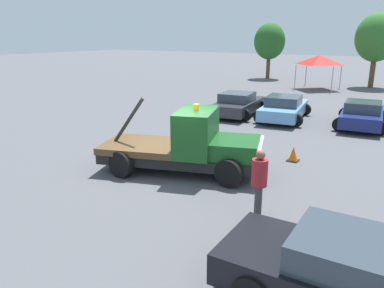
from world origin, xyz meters
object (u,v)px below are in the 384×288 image
object	(u,v)px
parked_car_navy	(362,115)
canopy_tent_red	(320,60)
tree_right	(377,38)
traffic_cone	(293,154)
tree_center	(270,42)
person_near_truck	(259,179)
parked_car_charcoal	(238,104)
tow_truck	(189,146)
parked_car_skyblue	(284,108)
foreground_car	(374,282)

from	to	relation	value
parked_car_navy	canopy_tent_red	size ratio (longest dim) A/B	1.46
tree_right	traffic_cone	size ratio (longest dim) A/B	11.57
tree_center	tree_right	bearing A→B (deg)	-8.81
person_near_truck	canopy_tent_red	distance (m)	25.33
parked_car_charcoal	tree_right	world-z (taller)	tree_right
parked_car_navy	traffic_cone	bearing A→B (deg)	164.41
tow_truck	person_near_truck	bearing A→B (deg)	-48.29
tree_right	traffic_cone	world-z (taller)	tree_right
person_near_truck	parked_car_skyblue	distance (m)	12.07
tow_truck	canopy_tent_red	distance (m)	23.06
parked_car_charcoal	parked_car_skyblue	xyz separation A→B (m)	(2.65, 0.31, 0.00)
parked_car_charcoal	canopy_tent_red	bearing A→B (deg)	-11.01
parked_car_skyblue	parked_car_navy	xyz separation A→B (m)	(3.93, 0.45, -0.00)
person_near_truck	parked_car_skyblue	xyz separation A→B (m)	(-3.48, 11.55, -0.39)
parked_car_charcoal	canopy_tent_red	size ratio (longest dim) A/B	1.52
parked_car_navy	tree_right	bearing A→B (deg)	0.39
parked_car_charcoal	tree_right	xyz separation A→B (m)	(4.58, 17.37, 3.62)
parked_car_navy	canopy_tent_red	world-z (taller)	canopy_tent_red
parked_car_skyblue	tree_center	bearing A→B (deg)	15.63
tree_center	parked_car_navy	bearing A→B (deg)	-55.75
foreground_car	parked_car_navy	bearing A→B (deg)	98.18
foreground_car	tree_center	size ratio (longest dim) A/B	0.93
parked_car_charcoal	parked_car_skyblue	world-z (taller)	same
parked_car_skyblue	canopy_tent_red	distance (m)	13.44
parked_car_charcoal	tree_center	bearing A→B (deg)	9.99
traffic_cone	person_near_truck	bearing A→B (deg)	-81.90
foreground_car	tree_center	distance (m)	35.89
parked_car_navy	person_near_truck	bearing A→B (deg)	171.39
parked_car_charcoal	traffic_cone	xyz separation A→B (m)	(5.43, -6.36, -0.40)
canopy_tent_red	tree_center	size ratio (longest dim) A/B	0.54
parked_car_skyblue	tree_right	bearing A→B (deg)	-15.24
parked_car_skyblue	tree_center	world-z (taller)	tree_center
parked_car_skyblue	traffic_cone	xyz separation A→B (m)	(2.78, -6.67, -0.40)
parked_car_charcoal	canopy_tent_red	distance (m)	13.66
parked_car_skyblue	parked_car_navy	size ratio (longest dim) A/B	1.08
tow_truck	parked_car_charcoal	distance (m)	9.84
traffic_cone	parked_car_navy	bearing A→B (deg)	80.88
person_near_truck	tree_right	size ratio (longest dim) A/B	0.28
person_near_truck	tow_truck	bearing A→B (deg)	-58.01
foreground_car	tree_right	size ratio (longest dim) A/B	0.83
tow_truck	foreground_car	size ratio (longest dim) A/B	1.08
person_near_truck	foreground_car	bearing A→B (deg)	113.75
tree_center	traffic_cone	world-z (taller)	tree_center
parked_car_navy	traffic_cone	distance (m)	7.22
person_near_truck	parked_car_charcoal	xyz separation A→B (m)	(-6.13, 11.24, -0.39)
parked_car_navy	parked_car_charcoal	bearing A→B (deg)	90.13
tow_truck	canopy_tent_red	bearing A→B (deg)	75.29
parked_car_navy	tree_right	world-z (taller)	tree_right
parked_car_charcoal	tow_truck	bearing A→B (deg)	-170.41
parked_car_navy	tree_center	bearing A→B (deg)	27.78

